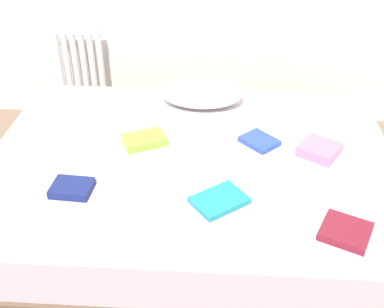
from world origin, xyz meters
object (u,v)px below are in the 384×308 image
(radiator, at_px, (80,68))
(textbook_maroon, at_px, (346,231))
(textbook_blue, at_px, (259,141))
(textbook_teal, at_px, (219,200))
(textbook_white, at_px, (211,154))
(bed, at_px, (191,197))
(textbook_navy, at_px, (72,188))
(textbook_lime, at_px, (144,140))
(pillow, at_px, (202,92))
(textbook_pink, at_px, (319,149))

(radiator, relative_size, textbook_maroon, 3.15)
(textbook_blue, bearing_deg, textbook_teal, -65.69)
(radiator, height_order, textbook_white, radiator)
(radiator, bearing_deg, textbook_white, -51.27)
(textbook_maroon, bearing_deg, radiator, 156.63)
(bed, bearing_deg, textbook_maroon, -38.35)
(textbook_navy, bearing_deg, textbook_white, 30.98)
(textbook_blue, height_order, textbook_lime, textbook_lime)
(pillow, relative_size, textbook_teal, 2.13)
(textbook_navy, height_order, textbook_teal, textbook_navy)
(pillow, height_order, textbook_lime, pillow)
(textbook_navy, height_order, textbook_blue, textbook_navy)
(textbook_white, xyz_separation_m, textbook_maroon, (0.54, -0.50, -0.00))
(textbook_maroon, bearing_deg, textbook_blue, 140.16)
(textbook_navy, xyz_separation_m, textbook_blue, (0.83, 0.44, -0.01))
(radiator, bearing_deg, pillow, -36.65)
(textbook_teal, distance_m, textbook_pink, 0.62)
(textbook_white, xyz_separation_m, textbook_pink, (0.52, 0.06, 0.01))
(textbook_teal, height_order, textbook_maroon, textbook_maroon)
(bed, distance_m, textbook_navy, 0.64)
(textbook_blue, height_order, textbook_pink, textbook_pink)
(pillow, xyz_separation_m, textbook_lime, (-0.27, -0.43, -0.06))
(radiator, relative_size, textbook_navy, 3.33)
(pillow, relative_size, textbook_blue, 2.72)
(textbook_maroon, bearing_deg, textbook_pink, 116.66)
(radiator, bearing_deg, textbook_lime, -60.30)
(textbook_blue, xyz_separation_m, textbook_white, (-0.24, -0.14, 0.01))
(textbook_pink, relative_size, textbook_maroon, 0.95)
(textbook_teal, xyz_separation_m, textbook_pink, (0.48, 0.40, 0.01))
(pillow, bearing_deg, textbook_pink, -38.50)
(textbook_pink, xyz_separation_m, textbook_maroon, (0.01, -0.56, -0.01))
(radiator, distance_m, textbook_blue, 1.61)
(pillow, relative_size, textbook_maroon, 2.57)
(bed, xyz_separation_m, textbook_navy, (-0.50, -0.30, 0.27))
(textbook_pink, bearing_deg, pillow, 174.61)
(radiator, relative_size, textbook_blue, 3.34)
(radiator, xyz_separation_m, textbook_maroon, (1.50, -1.70, 0.10))
(textbook_teal, height_order, textbook_lime, textbook_lime)
(textbook_white, bearing_deg, textbook_blue, 68.68)
(bed, relative_size, textbook_teal, 9.12)
(bed, height_order, textbook_white, textbook_white)
(pillow, distance_m, textbook_teal, 0.88)
(textbook_pink, bearing_deg, textbook_blue, -162.07)
(radiator, xyz_separation_m, textbook_lime, (0.63, -1.10, 0.11))
(bed, distance_m, textbook_blue, 0.45)
(pillow, bearing_deg, textbook_blue, -51.91)
(textbook_teal, distance_m, textbook_blue, 0.52)
(pillow, relative_size, textbook_lime, 2.24)
(textbook_maroon, height_order, textbook_lime, textbook_lime)
(textbook_teal, relative_size, textbook_lime, 1.05)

